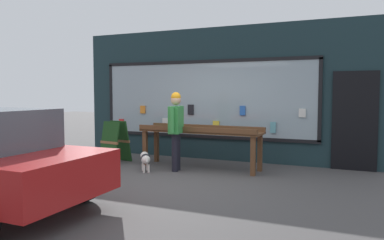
{
  "coord_description": "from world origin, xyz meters",
  "views": [
    {
      "loc": [
        3.08,
        -6.29,
        1.64
      ],
      "look_at": [
        -0.11,
        0.99,
        1.06
      ],
      "focal_mm": 35.0,
      "sensor_mm": 36.0,
      "label": 1
    }
  ],
  "objects_px": {
    "display_table_main": "(200,134)",
    "sandwich_board_sign": "(115,142)",
    "small_dog": "(145,159)",
    "person_browsing": "(176,125)"
  },
  "relations": [
    {
      "from": "display_table_main",
      "to": "small_dog",
      "type": "relative_size",
      "value": 5.81
    },
    {
      "from": "person_browsing",
      "to": "sandwich_board_sign",
      "type": "xyz_separation_m",
      "value": [
        -1.72,
        0.26,
        -0.47
      ]
    },
    {
      "from": "sandwich_board_sign",
      "to": "person_browsing",
      "type": "bearing_deg",
      "value": 0.23
    },
    {
      "from": "person_browsing",
      "to": "sandwich_board_sign",
      "type": "relative_size",
      "value": 1.7
    },
    {
      "from": "person_browsing",
      "to": "small_dog",
      "type": "height_order",
      "value": "person_browsing"
    },
    {
      "from": "display_table_main",
      "to": "sandwich_board_sign",
      "type": "height_order",
      "value": "sandwich_board_sign"
    },
    {
      "from": "display_table_main",
      "to": "sandwich_board_sign",
      "type": "xyz_separation_m",
      "value": [
        -2.08,
        -0.2,
        -0.25
      ]
    },
    {
      "from": "display_table_main",
      "to": "small_dog",
      "type": "bearing_deg",
      "value": -140.2
    },
    {
      "from": "person_browsing",
      "to": "small_dog",
      "type": "bearing_deg",
      "value": 108.83
    },
    {
      "from": "small_dog",
      "to": "sandwich_board_sign",
      "type": "bearing_deg",
      "value": 26.58
    }
  ]
}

